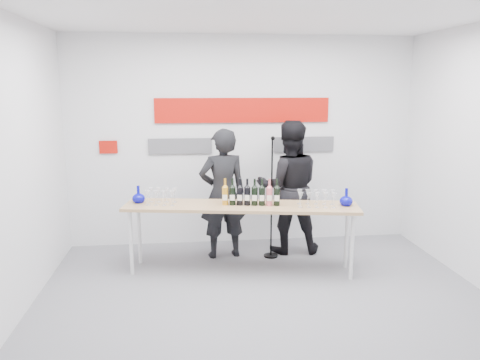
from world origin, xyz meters
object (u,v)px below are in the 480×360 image
object	(u,v)px
presenter_left	(223,194)
tasting_table	(241,210)
mic_stand	(271,221)
presenter_right	(289,187)

from	to	relation	value
presenter_left	tasting_table	bearing A→B (deg)	99.35
tasting_table	mic_stand	world-z (taller)	mic_stand
tasting_table	presenter_left	distance (m)	0.58
presenter_left	mic_stand	world-z (taller)	presenter_left
presenter_right	mic_stand	xyz separation A→B (m)	(-0.28, -0.21, -0.41)
presenter_right	presenter_left	bearing A→B (deg)	10.57
presenter_left	presenter_right	size ratio (longest dim) A/B	0.95
presenter_right	mic_stand	world-z (taller)	presenter_right
mic_stand	presenter_right	bearing A→B (deg)	60.61
presenter_right	mic_stand	bearing A→B (deg)	41.05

